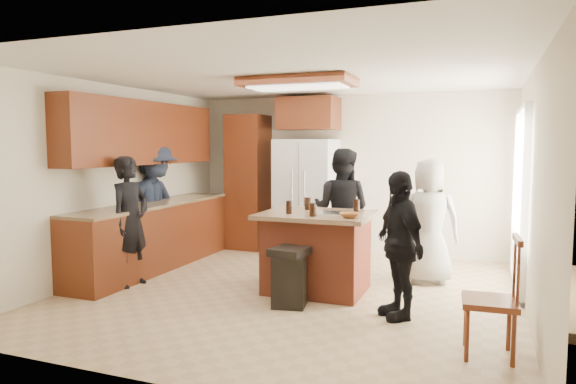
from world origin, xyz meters
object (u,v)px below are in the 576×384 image
at_px(person_side_right, 399,245).
at_px(refrigerator, 307,197).
at_px(person_behind_right, 429,221).
at_px(kitchen_island, 317,251).
at_px(trash_bin, 290,277).
at_px(person_behind_left, 341,210).
at_px(spindle_chair, 492,302).
at_px(person_front_left, 130,221).
at_px(person_counter, 155,204).

relative_size(person_side_right, refrigerator, 0.81).
relative_size(person_behind_right, kitchen_island, 1.22).
distance_m(person_side_right, trash_bin, 1.21).
xyz_separation_m(person_behind_left, spindle_chair, (1.90, -2.37, -0.38)).
relative_size(person_front_left, refrigerator, 0.88).
xyz_separation_m(person_front_left, person_counter, (-0.38, 1.04, 0.08)).
relative_size(person_front_left, person_side_right, 1.08).
xyz_separation_m(trash_bin, spindle_chair, (2.00, -0.63, 0.13)).
xyz_separation_m(refrigerator, spindle_chair, (2.70, -3.23, -0.45)).
distance_m(person_behind_right, trash_bin, 2.01).
xyz_separation_m(kitchen_island, spindle_chair, (1.90, -1.27, -0.02)).
xyz_separation_m(person_behind_right, kitchen_island, (-1.18, -0.85, -0.30)).
bearing_deg(person_behind_right, refrigerator, -42.04).
distance_m(person_behind_left, person_counter, 2.65).
relative_size(person_behind_right, person_side_right, 1.06).
bearing_deg(spindle_chair, person_behind_left, 128.77).
bearing_deg(refrigerator, kitchen_island, -67.69).
bearing_deg(person_behind_left, person_behind_right, 172.53).
relative_size(kitchen_island, spindle_chair, 1.29).
relative_size(person_behind_right, refrigerator, 0.86).
bearing_deg(person_behind_right, kitchen_island, 22.90).
bearing_deg(refrigerator, person_side_right, -54.02).
xyz_separation_m(person_behind_right, refrigerator, (-1.98, 1.11, 0.12)).
bearing_deg(person_front_left, person_behind_left, -49.15).
bearing_deg(person_side_right, person_counter, -140.84).
xyz_separation_m(person_side_right, spindle_chair, (0.86, -0.69, -0.28)).
height_order(person_side_right, spindle_chair, person_side_right).
bearing_deg(spindle_chair, person_side_right, 141.14).
relative_size(person_behind_left, refrigerator, 0.93).
bearing_deg(person_side_right, spindle_chair, 16.41).
height_order(kitchen_island, spindle_chair, spindle_chair).
distance_m(trash_bin, spindle_chair, 2.10).
bearing_deg(person_behind_left, kitchen_island, 94.82).
bearing_deg(person_front_left, person_counter, 23.52).
relative_size(person_counter, spindle_chair, 1.74).
bearing_deg(person_behind_left, spindle_chair, 133.31).
relative_size(refrigerator, trash_bin, 2.86).
distance_m(person_counter, spindle_chair, 4.82).
bearing_deg(kitchen_island, person_front_left, -165.43).
xyz_separation_m(person_side_right, refrigerator, (-1.84, 2.53, 0.17)).
distance_m(person_side_right, refrigerator, 3.14).
distance_m(person_side_right, person_counter, 3.76).
relative_size(person_front_left, kitchen_island, 1.24).
distance_m(person_behind_right, refrigerator, 2.27).
height_order(person_behind_right, person_counter, person_counter).
distance_m(person_front_left, person_behind_left, 2.76).
distance_m(person_behind_left, person_side_right, 1.98).
height_order(person_behind_left, person_side_right, person_behind_left).
xyz_separation_m(person_behind_left, trash_bin, (-0.09, -1.74, -0.52)).
xyz_separation_m(person_behind_left, person_counter, (-2.57, -0.63, 0.03)).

